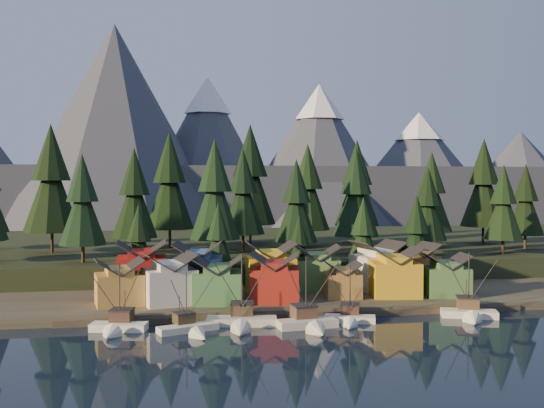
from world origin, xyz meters
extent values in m
plane|color=black|center=(0.00, 0.00, 0.00)|extent=(500.00, 500.00, 0.00)
cube|color=#333025|center=(0.00, 40.00, 0.75)|extent=(400.00, 50.00, 1.50)
cube|color=black|center=(0.00, 90.00, 3.00)|extent=(420.00, 100.00, 6.00)
cube|color=#453C31|center=(0.00, 16.50, 0.50)|extent=(80.00, 4.00, 1.00)
cube|color=#474C5B|center=(0.00, 240.00, 15.00)|extent=(560.00, 160.00, 30.00)
cone|color=#474C5B|center=(-45.00, 180.00, 45.00)|extent=(100.00, 100.00, 90.00)
cone|color=#474C5B|center=(-5.00, 198.00, 36.00)|extent=(80.00, 80.00, 72.00)
cone|color=white|center=(-5.00, 198.00, 63.36)|extent=(22.40, 22.40, 17.28)
cone|color=#474C5B|center=(45.00, 186.00, 34.00)|extent=(84.00, 84.00, 68.00)
cone|color=white|center=(45.00, 186.00, 59.84)|extent=(23.52, 23.52, 16.32)
cone|color=#474C5B|center=(100.00, 202.00, 29.00)|extent=(92.00, 92.00, 58.00)
cone|color=white|center=(100.00, 202.00, 51.04)|extent=(25.76, 25.76, 13.92)
cone|color=#474C5B|center=(160.00, 210.00, 25.00)|extent=(88.00, 88.00, 50.00)
cube|color=white|center=(-29.58, 11.47, 0.36)|extent=(9.06, 4.79, 1.64)
cone|color=white|center=(-30.55, 6.85, 0.36)|extent=(3.62, 3.51, 3.08)
cube|color=black|center=(-29.58, 11.47, -0.26)|extent=(9.27, 4.89, 0.36)
cube|color=#452E24|center=(-29.25, 13.01, 1.95)|extent=(3.85, 3.69, 1.85)
cube|color=#272424|center=(-29.25, 13.01, 2.98)|extent=(4.10, 3.94, 0.21)
cylinder|color=black|center=(-29.47, 11.98, 5.75)|extent=(0.18, 0.18, 9.25)
cylinder|color=black|center=(-28.88, 14.76, 3.39)|extent=(0.14, 0.14, 4.52)
cube|color=beige|center=(-19.03, 9.12, 0.32)|extent=(9.75, 5.75, 1.44)
cone|color=beige|center=(-17.27, 4.28, 0.32)|extent=(3.64, 3.94, 2.70)
cube|color=black|center=(-19.03, 9.12, -0.23)|extent=(9.98, 5.87, 0.32)
cube|color=#433623|center=(-19.62, 10.73, 1.71)|extent=(3.63, 3.52, 1.62)
cube|color=#272424|center=(-19.62, 10.73, 2.61)|extent=(3.86, 3.75, 0.18)
cylinder|color=black|center=(-19.22, 9.66, 5.04)|extent=(0.16, 0.16, 8.10)
cylinder|color=black|center=(-20.28, 12.56, 2.97)|extent=(0.13, 0.13, 3.96)
cube|color=beige|center=(-10.37, 11.90, 0.39)|extent=(11.56, 4.95, 1.79)
cone|color=beige|center=(-11.26, 5.83, 0.39)|extent=(3.88, 4.27, 3.36)
cube|color=black|center=(-10.37, 11.90, -0.28)|extent=(11.84, 5.04, 0.39)
cube|color=#473926|center=(-10.07, 13.93, 2.13)|extent=(4.03, 3.84, 2.02)
cube|color=#272424|center=(-10.07, 13.93, 3.25)|extent=(4.29, 4.10, 0.22)
cylinder|color=black|center=(-10.27, 12.58, 6.27)|extent=(0.20, 0.20, 10.08)
cylinder|color=black|center=(-9.74, 16.22, 3.70)|extent=(0.16, 0.16, 4.93)
cube|color=beige|center=(-0.30, 8.70, 0.39)|extent=(9.82, 4.56, 1.78)
cone|color=beige|center=(0.38, 3.55, 0.39)|extent=(3.73, 3.64, 3.34)
cube|color=black|center=(-0.30, 8.70, -0.28)|extent=(10.05, 4.64, 0.39)
cube|color=brown|center=(-0.53, 10.41, 2.11)|extent=(3.97, 3.78, 2.00)
cube|color=#272424|center=(-0.53, 10.41, 3.22)|extent=(4.22, 4.03, 0.22)
cylinder|color=black|center=(-0.38, 9.27, 6.23)|extent=(0.20, 0.20, 10.01)
cylinder|color=black|center=(-0.79, 12.36, 3.67)|extent=(0.16, 0.16, 4.89)
cube|color=silver|center=(7.45, 11.26, 0.32)|extent=(8.72, 5.14, 1.48)
cone|color=silver|center=(6.09, 6.93, 0.32)|extent=(3.50, 3.53, 2.77)
cube|color=black|center=(7.45, 11.26, -0.23)|extent=(8.93, 5.24, 0.32)
cube|color=#422B23|center=(7.91, 12.70, 1.76)|extent=(3.66, 3.54, 1.66)
cube|color=#272424|center=(7.91, 12.70, 2.68)|extent=(3.89, 3.77, 0.18)
cylinder|color=black|center=(7.61, 11.74, 5.18)|extent=(0.17, 0.17, 8.32)
cylinder|color=black|center=(8.42, 14.33, 3.05)|extent=(0.13, 0.13, 4.07)
cube|color=white|center=(28.49, 11.31, 0.38)|extent=(9.77, 6.12, 1.74)
cone|color=white|center=(26.83, 6.54, 0.38)|extent=(4.12, 4.05, 3.26)
cube|color=black|center=(28.49, 11.31, -0.27)|extent=(10.00, 6.24, 0.38)
cube|color=brown|center=(29.05, 12.91, 2.07)|extent=(4.36, 4.23, 1.96)
cube|color=#272424|center=(29.05, 12.91, 3.15)|extent=(4.64, 4.51, 0.22)
cylinder|color=black|center=(28.68, 11.84, 6.09)|extent=(0.20, 0.20, 9.79)
cylinder|color=black|center=(29.68, 14.71, 3.59)|extent=(0.15, 0.15, 4.79)
cube|color=#AC833D|center=(-30.54, 24.22, 4.25)|extent=(9.20, 8.41, 5.50)
cube|color=#AC833D|center=(-30.54, 24.22, 7.55)|extent=(5.64, 7.58, 1.12)
cube|color=silver|center=(-21.91, 23.67, 4.61)|extent=(10.21, 9.51, 6.23)
cube|color=silver|center=(-21.91, 23.67, 8.32)|extent=(6.41, 8.43, 1.21)
cube|color=#3E7340|center=(-13.33, 23.13, 4.31)|extent=(9.48, 9.01, 5.62)
cube|color=#3E7340|center=(-13.33, 23.13, 7.70)|extent=(5.70, 8.30, 1.19)
cube|color=maroon|center=(-3.04, 22.92, 4.54)|extent=(10.05, 9.28, 6.08)
cube|color=maroon|center=(-3.04, 22.92, 8.18)|extent=(6.23, 8.30, 1.21)
cube|color=olive|center=(10.04, 24.75, 3.78)|extent=(6.97, 6.97, 4.56)
cube|color=olive|center=(10.04, 24.75, 6.50)|extent=(4.10, 6.57, 0.90)
cube|color=gold|center=(20.07, 24.07, 4.73)|extent=(9.67, 8.48, 6.46)
cube|color=gold|center=(20.07, 24.07, 8.56)|extent=(5.73, 7.81, 1.23)
cube|color=#48733E|center=(29.72, 22.83, 4.22)|extent=(8.82, 7.98, 5.44)
cube|color=#48733E|center=(29.72, 22.83, 7.49)|extent=(5.28, 7.34, 1.11)
cube|color=maroon|center=(-27.19, 34.44, 5.11)|extent=(9.61, 8.62, 7.21)
cube|color=maroon|center=(-27.19, 34.44, 9.35)|extent=(5.43, 8.28, 1.30)
cube|color=#3C568F|center=(-16.58, 31.49, 5.12)|extent=(10.01, 9.54, 7.23)
cube|color=#3C568F|center=(-16.58, 31.49, 9.34)|extent=(6.03, 8.80, 1.25)
cube|color=yellow|center=(-2.36, 32.22, 4.94)|extent=(9.28, 7.93, 6.87)
cube|color=yellow|center=(-2.36, 32.22, 9.00)|extent=(5.15, 7.71, 1.29)
cube|color=#507B42|center=(7.38, 33.74, 4.56)|extent=(9.63, 8.34, 6.13)
cube|color=#507B42|center=(7.38, 33.74, 8.23)|extent=(5.75, 7.63, 1.22)
cube|color=beige|center=(19.38, 32.11, 4.93)|extent=(10.14, 9.36, 6.86)
cube|color=beige|center=(19.38, 32.11, 8.96)|extent=(6.21, 8.46, 1.24)
cube|color=olive|center=(27.84, 33.22, 4.75)|extent=(8.79, 8.35, 6.50)
cube|color=olive|center=(27.84, 33.22, 8.55)|extent=(5.20, 7.80, 1.13)
cylinder|color=#332319|center=(-50.00, 68.00, 8.74)|extent=(0.70, 0.70, 5.47)
cone|color=black|center=(-50.00, 68.00, 20.59)|extent=(13.37, 13.37, 18.84)
cone|color=black|center=(-50.00, 68.00, 30.31)|extent=(9.12, 9.12, 13.68)
cylinder|color=#332319|center=(-40.00, 48.00, 8.03)|extent=(0.70, 0.70, 4.06)
cone|color=black|center=(-40.00, 48.00, 16.82)|extent=(9.92, 9.92, 13.98)
cone|color=black|center=(-40.00, 48.00, 24.04)|extent=(6.76, 6.76, 10.15)
cylinder|color=#332319|center=(-30.00, 60.00, 8.21)|extent=(0.70, 0.70, 4.41)
cone|color=black|center=(-30.00, 60.00, 17.76)|extent=(10.78, 10.78, 15.20)
cone|color=black|center=(-30.00, 60.00, 25.61)|extent=(7.35, 7.35, 11.03)
cylinder|color=#332319|center=(-22.00, 75.00, 8.65)|extent=(0.70, 0.70, 5.30)
cone|color=black|center=(-22.00, 75.00, 20.13)|extent=(12.95, 12.95, 18.25)
cone|color=black|center=(-22.00, 75.00, 29.55)|extent=(8.83, 8.83, 13.25)
cylinder|color=#332319|center=(-12.00, 50.00, 8.35)|extent=(0.70, 0.70, 4.69)
cone|color=black|center=(-12.00, 50.00, 18.52)|extent=(11.47, 11.47, 16.17)
cone|color=black|center=(-12.00, 50.00, 26.86)|extent=(7.82, 7.82, 11.74)
cylinder|color=#332319|center=(-4.00, 65.00, 8.24)|extent=(0.70, 0.70, 4.48)
cone|color=black|center=(-4.00, 65.00, 17.95)|extent=(10.95, 10.95, 15.43)
cone|color=black|center=(-4.00, 65.00, 25.91)|extent=(7.47, 7.47, 11.20)
cylinder|color=#332319|center=(6.00, 48.00, 7.95)|extent=(0.70, 0.70, 3.91)
cone|color=black|center=(6.00, 48.00, 16.42)|extent=(9.55, 9.55, 13.46)
cone|color=black|center=(6.00, 48.00, 23.37)|extent=(6.51, 6.51, 9.77)
cylinder|color=#332319|center=(14.00, 72.00, 8.39)|extent=(0.70, 0.70, 4.79)
cone|color=black|center=(14.00, 72.00, 18.76)|extent=(11.70, 11.70, 16.48)
cone|color=black|center=(14.00, 72.00, 27.27)|extent=(7.98, 7.98, 11.96)
cylinder|color=#332319|center=(22.00, 55.00, 8.22)|extent=(0.70, 0.70, 4.45)
cone|color=black|center=(22.00, 55.00, 17.86)|extent=(10.87, 10.87, 15.32)
cone|color=black|center=(22.00, 55.00, 25.77)|extent=(7.41, 7.41, 11.12)
cylinder|color=#332319|center=(30.00, 80.00, 8.56)|extent=(0.70, 0.70, 5.11)
cone|color=black|center=(30.00, 80.00, 19.63)|extent=(12.50, 12.50, 17.61)
cone|color=black|center=(30.00, 80.00, 28.72)|extent=(8.52, 8.52, 12.78)
cylinder|color=#332319|center=(38.00, 50.00, 7.81)|extent=(0.70, 0.70, 3.62)
cone|color=black|center=(38.00, 50.00, 15.64)|extent=(8.84, 8.84, 12.46)
cone|color=black|center=(38.00, 50.00, 22.07)|extent=(6.03, 6.03, 9.04)
cylinder|color=#332319|center=(46.00, 66.00, 8.21)|extent=(0.70, 0.70, 4.43)
cone|color=black|center=(46.00, 66.00, 17.81)|extent=(10.83, 10.83, 15.26)
cone|color=black|center=(46.00, 66.00, 25.69)|extent=(7.38, 7.38, 11.07)
cylinder|color=#332319|center=(56.00, 48.00, 7.87)|extent=(0.70, 0.70, 3.74)
cone|color=black|center=(56.00, 48.00, 15.98)|extent=(9.15, 9.15, 12.89)
cone|color=black|center=(56.00, 48.00, 22.63)|extent=(6.24, 6.24, 9.35)
cylinder|color=#332319|center=(64.00, 72.00, 8.57)|extent=(0.70, 0.70, 5.14)
cone|color=black|center=(64.00, 72.00, 19.70)|extent=(12.56, 12.56, 17.69)
cone|color=black|center=(64.00, 72.00, 28.83)|extent=(8.56, 8.56, 12.84)
cylinder|color=#332319|center=(0.00, 82.00, 8.92)|extent=(0.70, 0.70, 5.83)
cone|color=black|center=(0.00, 82.00, 21.55)|extent=(14.25, 14.25, 20.08)
cone|color=black|center=(0.00, 82.00, 31.91)|extent=(9.72, 9.72, 14.58)
cylinder|color=#332319|center=(68.00, 58.00, 7.92)|extent=(0.70, 0.70, 3.83)
cone|color=black|center=(68.00, 58.00, 16.22)|extent=(9.37, 9.37, 13.20)
cone|color=black|center=(68.00, 58.00, 23.03)|extent=(6.39, 6.39, 9.58)
cylinder|color=#332319|center=(-28.00, 40.00, 3.02)|extent=(0.70, 0.70, 3.03)
cone|color=black|center=(-28.00, 40.00, 9.59)|extent=(7.41, 7.41, 10.45)
cone|color=black|center=(-28.00, 40.00, 14.98)|extent=(5.05, 5.05, 7.58)
cylinder|color=#332319|center=(-12.00, 40.00, 3.02)|extent=(0.70, 0.70, 3.05)
cone|color=black|center=(-12.00, 40.00, 9.63)|extent=(7.45, 7.45, 10.50)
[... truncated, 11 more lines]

